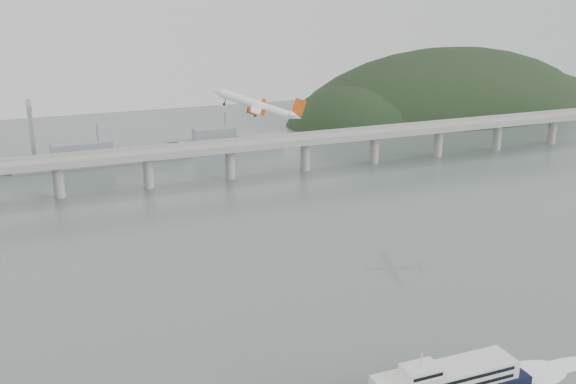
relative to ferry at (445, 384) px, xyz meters
name	(u,v)px	position (x,y,z in m)	size (l,w,h in m)	color
ground	(348,337)	(-10.33, 41.59, -4.48)	(900.00, 900.00, 0.00)	#566460
bridge	(196,154)	(-11.48, 241.59, 13.17)	(800.00, 22.00, 23.90)	gray
headland	(460,132)	(274.85, 373.34, -23.82)	(365.00, 155.00, 156.00)	black
ferry	(445,384)	(0.00, 0.00, 0.00)	(87.38, 15.37, 16.51)	black
airliner	(258,106)	(-16.08, 114.78, 63.55)	(36.83, 34.55, 15.31)	white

